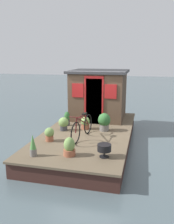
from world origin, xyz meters
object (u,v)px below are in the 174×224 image
object	(u,v)px
potted_plant_basil	(104,121)
potted_plant_mint	(85,123)
houseboat_cabin	(99,94)
charcoal_grill	(104,148)
bicycle	(82,127)
potted_plant_succulent	(67,119)
potted_plant_lavender	(69,147)
potted_plant_sage	(33,146)
potted_plant_ivy	(49,134)
potted_plant_geranium	(64,123)

from	to	relation	value
potted_plant_basil	potted_plant_mint	distance (m)	0.68
houseboat_cabin	charcoal_grill	bearing A→B (deg)	-166.82
bicycle	potted_plant_succulent	world-z (taller)	bicycle
potted_plant_lavender	potted_plant_succulent	distance (m)	2.75
potted_plant_sage	potted_plant_lavender	bearing A→B (deg)	-74.11
potted_plant_succulent	houseboat_cabin	bearing A→B (deg)	-33.25
houseboat_cabin	potted_plant_ivy	distance (m)	3.32
houseboat_cabin	bicycle	world-z (taller)	houseboat_cabin
potted_plant_ivy	potted_plant_succulent	distance (m)	1.71
potted_plant_geranium	potted_plant_ivy	bearing A→B (deg)	176.83
potted_plant_basil	potted_plant_succulent	bearing A→B (deg)	78.19
potted_plant_basil	potted_plant_lavender	bearing A→B (deg)	167.58
potted_plant_lavender	potted_plant_mint	size ratio (longest dim) A/B	1.12
potted_plant_sage	potted_plant_mint	distance (m)	2.68
potted_plant_ivy	potted_plant_succulent	bearing A→B (deg)	0.61
potted_plant_geranium	potted_plant_basil	bearing A→B (deg)	-77.30
houseboat_cabin	charcoal_grill	distance (m)	4.04
bicycle	potted_plant_sage	size ratio (longest dim) A/B	2.85
houseboat_cabin	bicycle	bearing A→B (deg)	-179.98
potted_plant_ivy	potted_plant_sage	xyz separation A→B (m)	(-1.13, -0.03, 0.05)
charcoal_grill	potted_plant_lavender	bearing A→B (deg)	97.53
houseboat_cabin	potted_plant_succulent	distance (m)	1.82
bicycle	potted_plant_succulent	bearing A→B (deg)	36.30
potted_plant_lavender	potted_plant_geranium	size ratio (longest dim) A/B	1.06
potted_plant_lavender	potted_plant_mint	world-z (taller)	potted_plant_lavender
potted_plant_ivy	potted_plant_mint	bearing A→B (deg)	-27.22
potted_plant_ivy	charcoal_grill	distance (m)	1.95
potted_plant_ivy	potted_plant_sage	world-z (taller)	potted_plant_sage
houseboat_cabin	potted_plant_basil	world-z (taller)	houseboat_cabin
bicycle	potted_plant_basil	bearing A→B (deg)	-29.11
potted_plant_succulent	potted_plant_basil	bearing A→B (deg)	-101.81
potted_plant_mint	potted_plant_basil	bearing A→B (deg)	-92.78
potted_plant_basil	potted_plant_mint	xyz separation A→B (m)	(0.03, 0.67, -0.10)
potted_plant_succulent	potted_plant_sage	xyz separation A→B (m)	(-2.84, -0.04, 0.02)
potted_plant_sage	charcoal_grill	world-z (taller)	potted_plant_sage
bicycle	potted_plant_ivy	xyz separation A→B (m)	(-0.47, 0.89, -0.15)
potted_plant_sage	houseboat_cabin	bearing A→B (deg)	-11.58
houseboat_cabin	bicycle	size ratio (longest dim) A/B	1.37
potted_plant_lavender	charcoal_grill	distance (m)	0.89
potted_plant_succulent	charcoal_grill	size ratio (longest dim) A/B	1.47
houseboat_cabin	potted_plant_ivy	size ratio (longest dim) A/B	5.41
houseboat_cabin	potted_plant_lavender	size ratio (longest dim) A/B	4.60
charcoal_grill	potted_plant_sage	bearing A→B (deg)	101.78
houseboat_cabin	potted_plant_succulent	size ratio (longest dim) A/B	4.34
potted_plant_sage	charcoal_grill	bearing A→B (deg)	-78.22
potted_plant_basil	potted_plant_sage	world-z (taller)	potted_plant_basil
houseboat_cabin	potted_plant_geranium	world-z (taller)	houseboat_cabin
charcoal_grill	houseboat_cabin	bearing A→B (deg)	13.18
potted_plant_basil	potted_plant_mint	world-z (taller)	potted_plant_basil
houseboat_cabin	bicycle	xyz separation A→B (m)	(-2.63, -0.00, -0.62)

